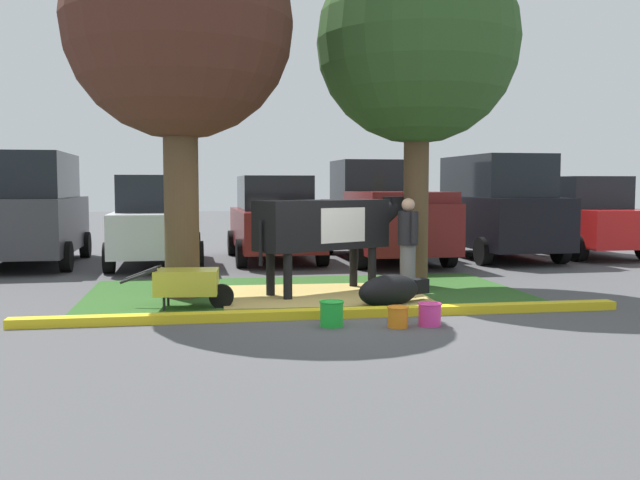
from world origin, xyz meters
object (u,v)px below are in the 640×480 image
(person_handler, at_px, (408,243))
(wheelbarrow, at_px, (188,283))
(shade_tree_left, at_px, (179,27))
(hatchback_white, at_px, (274,219))
(suv_dark_grey, at_px, (31,209))
(pickup_truck_maroon, at_px, (382,214))
(bucket_orange, at_px, (398,316))
(sedan_silver, at_px, (156,221))
(suv_black, at_px, (495,207))
(sedan_red, at_px, (580,217))
(bucket_green, at_px, (332,313))
(calf_lying, at_px, (391,291))
(cow_holstein, at_px, (328,225))
(bucket_pink, at_px, (430,314))

(person_handler, bearing_deg, wheelbarrow, -165.76)
(shade_tree_left, height_order, hatchback_white, shade_tree_left)
(suv_dark_grey, xyz_separation_m, pickup_truck_maroon, (8.07, -0.21, -0.16))
(bucket_orange, distance_m, sedan_silver, 8.56)
(shade_tree_left, height_order, suv_black, shade_tree_left)
(person_handler, relative_size, suv_dark_grey, 0.34)
(sedan_red, bearing_deg, hatchback_white, 179.50)
(sedan_silver, xyz_separation_m, suv_black, (8.16, 0.12, 0.29))
(wheelbarrow, distance_m, bucket_green, 2.44)
(person_handler, bearing_deg, hatchback_white, 106.28)
(suv_black, bearing_deg, calf_lying, -124.62)
(cow_holstein, bearing_deg, suv_dark_grey, 137.11)
(cow_holstein, distance_m, bucket_green, 2.86)
(wheelbarrow, distance_m, suv_dark_grey, 7.39)
(sedan_silver, xyz_separation_m, sedan_red, (10.64, 0.45, 0.00))
(wheelbarrow, bearing_deg, sedan_red, 33.15)
(bucket_green, relative_size, bucket_pink, 1.06)
(bucket_green, xyz_separation_m, suv_dark_grey, (-5.36, 8.04, 1.10))
(calf_lying, bearing_deg, shade_tree_left, 156.46)
(shade_tree_left, relative_size, cow_holstein, 2.09)
(hatchback_white, relative_size, suv_black, 0.96)
(bucket_green, xyz_separation_m, bucket_pink, (1.25, -0.18, -0.02))
(person_handler, xyz_separation_m, suv_black, (3.79, 5.20, 0.42))
(pickup_truck_maroon, bearing_deg, wheelbarrow, -126.08)
(sedan_red, bearing_deg, wheelbarrow, -146.85)
(hatchback_white, xyz_separation_m, pickup_truck_maroon, (2.58, -0.29, 0.13))
(suv_dark_grey, relative_size, hatchback_white, 1.05)
(calf_lying, height_order, bucket_green, calf_lying)
(suv_black, bearing_deg, bucket_pink, -118.62)
(sedan_red, bearing_deg, shade_tree_left, -151.61)
(sedan_silver, bearing_deg, pickup_truck_maroon, 2.42)
(cow_holstein, distance_m, sedan_silver, 5.81)
(suv_dark_grey, bearing_deg, wheelbarrow, -61.17)
(calf_lying, distance_m, pickup_truck_maroon, 6.74)
(bucket_orange, bearing_deg, sedan_red, 48.81)
(hatchback_white, bearing_deg, person_handler, -73.72)
(bucket_pink, height_order, suv_dark_grey, suv_dark_grey)
(suv_black, bearing_deg, bucket_green, -125.75)
(sedan_silver, height_order, sedan_red, same)
(bucket_green, relative_size, suv_black, 0.07)
(bucket_green, relative_size, pickup_truck_maroon, 0.06)
(hatchback_white, relative_size, pickup_truck_maroon, 0.82)
(person_handler, xyz_separation_m, bucket_green, (-1.77, -2.52, -0.68))
(suv_dark_grey, relative_size, suv_black, 1.00)
(calf_lying, distance_m, hatchback_white, 6.91)
(bucket_orange, xyz_separation_m, hatchback_white, (-0.69, 8.32, 0.84))
(hatchback_white, height_order, pickup_truck_maroon, pickup_truck_maroon)
(shade_tree_left, relative_size, hatchback_white, 1.38)
(cow_holstein, relative_size, sedan_silver, 0.66)
(cow_holstein, xyz_separation_m, suv_black, (5.12, 5.07, 0.12))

